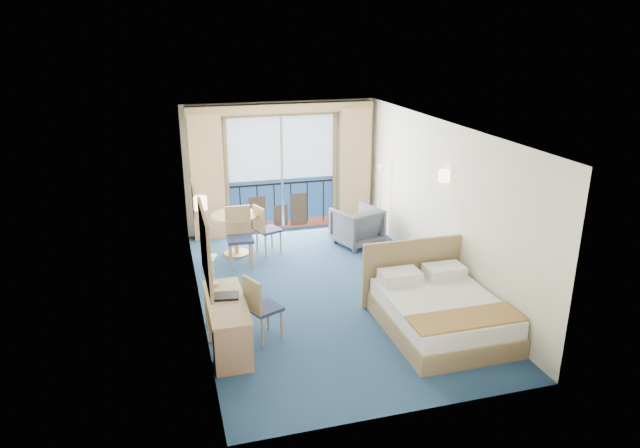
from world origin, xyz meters
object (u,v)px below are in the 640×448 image
Objects in this scene: armchair at (357,226)px; round_table at (235,224)px; table_chair_b at (239,233)px; bed at (440,311)px; desk at (231,336)px; table_chair_a at (264,227)px; floor_lamp at (381,183)px; desk_chair at (259,305)px; nightstand at (436,274)px.

round_table is at bearing -21.91° from armchair.
armchair is 2.41m from table_chair_b.
bed is 3.54m from armchair.
table_chair_b is at bearing 79.82° from desk.
armchair is 1.85m from table_chair_a.
floor_lamp reaches higher than round_table.
bed is 1.85× the size of table_chair_b.
desk_chair is 2.76m from table_chair_b.
nightstand is 3.55m from table_chair_b.
armchair is 0.78× the size of table_chair_b.
round_table is (-2.93, 2.47, 0.32)m from nightstand.
nightstand is at bearing -100.42° from desk_chair.
armchair reaches higher than desk.
desk is (-2.96, -0.03, 0.08)m from bed.
nightstand is 3.84m from round_table.
table_chair_b is at bearing 126.89° from bed.
table_chair_a is (0.53, -0.11, -0.07)m from round_table.
bed is 2.96m from desk.
floor_lamp is 5.32m from desk.
floor_lamp is 1.03× the size of desk.
round_table is at bearing 59.61° from table_chair_a.
armchair is 4.63m from desk.
desk is 1.65× the size of round_table.
armchair is (-0.55, 2.35, 0.09)m from nightstand.
desk_chair is 0.88× the size of table_chair_b.
floor_lamp reaches higher than armchair.
bed is 2.24× the size of round_table.
desk_chair reaches higher than desk.
bed is at bearing -51.08° from table_chair_b.
table_chair_b is at bearing -89.82° from round_table.
armchair is (-0.01, 3.54, 0.09)m from bed.
armchair is at bearing -3.07° from round_table.
floor_lamp is at bearing -171.73° from armchair.
floor_lamp is 1.59× the size of desk_chair.
desk_chair reaches higher than nightstand.
desk_chair is at bearing 170.48° from bed.
desk_chair is at bearing 149.19° from table_chair_a.
table_chair_a is at bearing 72.88° from desk.
bed reaches higher than table_chair_a.
floor_lamp reaches higher than desk.
table_chair_a is at bearing 38.12° from table_chair_b.
nightstand is 2.79m from floor_lamp.
floor_lamp is 2.54m from table_chair_a.
table_chair_a is at bearing 135.32° from nightstand.
round_table is (0.12, 3.25, 0.07)m from desk_chair.
floor_lamp is at bearing 3.52° from round_table.
desk is at bearing -132.52° from floor_lamp.
bed is 4.38m from round_table.
table_chair_a reaches higher than round_table.
bed is 3.99m from floor_lamp.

